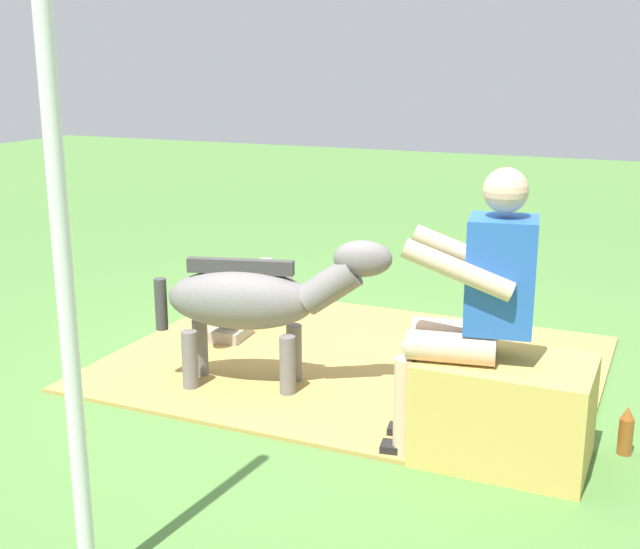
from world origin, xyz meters
TOP-DOWN VIEW (x-y plane):
  - ground_plane at (0.00, 0.00)m, footprint 24.00×24.00m
  - hay_patch at (-0.18, -0.29)m, footprint 2.90×2.26m
  - hay_bale at (-1.27, 0.58)m, footprint 0.78×0.53m
  - person_seated at (-1.10, 0.60)m, footprint 0.70×0.49m
  - pony_standing at (0.19, 0.28)m, footprint 1.32×0.56m
  - pony_lying at (0.78, -0.79)m, footprint 0.47×1.35m
  - soda_bottle at (-1.80, 0.29)m, footprint 0.07×0.07m
  - tent_pole_left at (-0.14, 2.17)m, footprint 0.06×0.06m

SIDE VIEW (x-z plane):
  - ground_plane at x=0.00m, z-range 0.00..0.00m
  - hay_patch at x=-0.18m, z-range 0.00..0.02m
  - soda_bottle at x=-1.80m, z-range 0.00..0.24m
  - pony_lying at x=0.78m, z-range -0.02..0.40m
  - hay_bale at x=-1.27m, z-range 0.00..0.49m
  - pony_standing at x=0.19m, z-range 0.08..0.97m
  - person_seated at x=-1.10m, z-range 0.08..1.45m
  - tent_pole_left at x=-0.14m, z-range 0.00..2.35m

